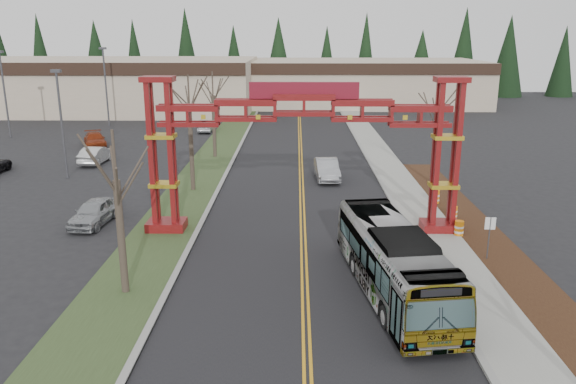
{
  "coord_description": "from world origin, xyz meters",
  "views": [
    {
      "loc": [
        -0.42,
        -12.99,
        11.14
      ],
      "look_at": [
        -0.83,
        15.0,
        3.22
      ],
      "focal_mm": 35.0,
      "sensor_mm": 36.0,
      "label": 1
    }
  ],
  "objects_px": {
    "gateway_arch": "(304,130)",
    "retail_building_east": "(360,82)",
    "parked_car_near_a": "(94,212)",
    "parked_car_far_a": "(206,126)",
    "bare_tree_median_mid": "(189,106)",
    "light_pole_far": "(105,81)",
    "bare_tree_median_far": "(213,96)",
    "bare_tree_median_near": "(116,181)",
    "street_sign": "(490,230)",
    "parked_car_mid_a": "(95,140)",
    "retail_building_west": "(100,85)",
    "transit_bus": "(393,261)",
    "parked_car_near_b": "(96,155)",
    "light_pole_near": "(61,117)",
    "barrel_south": "(459,229)",
    "silver_sedan": "(327,169)",
    "bare_tree_right_far": "(436,114)",
    "light_pole_mid": "(4,88)",
    "barrel_north": "(435,197)",
    "barrel_mid": "(453,213)"
  },
  "relations": [
    {
      "from": "parked_car_far_a",
      "to": "bare_tree_median_far",
      "type": "xyz_separation_m",
      "value": [
        3.0,
        -14.08,
        4.98
      ]
    },
    {
      "from": "bare_tree_median_mid",
      "to": "transit_bus",
      "type": "bearing_deg",
      "value": -54.94
    },
    {
      "from": "bare_tree_median_mid",
      "to": "light_pole_far",
      "type": "bearing_deg",
      "value": 118.07
    },
    {
      "from": "silver_sedan",
      "to": "light_pole_mid",
      "type": "distance_m",
      "value": 39.03
    },
    {
      "from": "light_pole_near",
      "to": "transit_bus",
      "type": "bearing_deg",
      "value": -42.11
    },
    {
      "from": "retail_building_east",
      "to": "light_pole_near",
      "type": "height_order",
      "value": "light_pole_near"
    },
    {
      "from": "retail_building_east",
      "to": "bare_tree_right_far",
      "type": "bearing_deg",
      "value": -90.0
    },
    {
      "from": "gateway_arch",
      "to": "retail_building_east",
      "type": "distance_m",
      "value": 62.8
    },
    {
      "from": "parked_car_far_a",
      "to": "parked_car_near_b",
      "type": "bearing_deg",
      "value": 65.7
    },
    {
      "from": "gateway_arch",
      "to": "barrel_mid",
      "type": "bearing_deg",
      "value": 12.82
    },
    {
      "from": "retail_building_west",
      "to": "parked_car_mid_a",
      "type": "distance_m",
      "value": 30.36
    },
    {
      "from": "parked_car_near_a",
      "to": "light_pole_mid",
      "type": "relative_size",
      "value": 0.47
    },
    {
      "from": "retail_building_east",
      "to": "gateway_arch",
      "type": "bearing_deg",
      "value": -99.17
    },
    {
      "from": "retail_building_east",
      "to": "light_pole_mid",
      "type": "height_order",
      "value": "light_pole_mid"
    },
    {
      "from": "gateway_arch",
      "to": "street_sign",
      "type": "xyz_separation_m",
      "value": [
        9.31,
        -4.31,
        -4.32
      ]
    },
    {
      "from": "transit_bus",
      "to": "retail_building_east",
      "type": "bearing_deg",
      "value": 77.11
    },
    {
      "from": "retail_building_east",
      "to": "bare_tree_median_far",
      "type": "bearing_deg",
      "value": -113.35
    },
    {
      "from": "retail_building_east",
      "to": "bare_tree_median_mid",
      "type": "height_order",
      "value": "bare_tree_median_mid"
    },
    {
      "from": "parked_car_near_b",
      "to": "barrel_south",
      "type": "relative_size",
      "value": 4.8
    },
    {
      "from": "silver_sedan",
      "to": "parked_car_near_a",
      "type": "distance_m",
      "value": 18.37
    },
    {
      "from": "bare_tree_right_far",
      "to": "street_sign",
      "type": "distance_m",
      "value": 15.64
    },
    {
      "from": "bare_tree_median_near",
      "to": "barrel_mid",
      "type": "bearing_deg",
      "value": 30.9
    },
    {
      "from": "silver_sedan",
      "to": "parked_car_mid_a",
      "type": "bearing_deg",
      "value": 147.32
    },
    {
      "from": "bare_tree_median_mid",
      "to": "barrel_north",
      "type": "height_order",
      "value": "bare_tree_median_mid"
    },
    {
      "from": "retail_building_west",
      "to": "bare_tree_median_near",
      "type": "xyz_separation_m",
      "value": [
        22.0,
        -62.2,
        1.39
      ]
    },
    {
      "from": "retail_building_west",
      "to": "bare_tree_median_near",
      "type": "height_order",
      "value": "retail_building_west"
    },
    {
      "from": "barrel_mid",
      "to": "parked_car_near_b",
      "type": "bearing_deg",
      "value": 150.7
    },
    {
      "from": "bare_tree_median_mid",
      "to": "light_pole_far",
      "type": "distance_m",
      "value": 33.57
    },
    {
      "from": "gateway_arch",
      "to": "barrel_mid",
      "type": "relative_size",
      "value": 20.29
    },
    {
      "from": "bare_tree_median_far",
      "to": "transit_bus",
      "type": "bearing_deg",
      "value": -67.37
    },
    {
      "from": "parked_car_near_a",
      "to": "parked_car_far_a",
      "type": "distance_m",
      "value": 33.33
    },
    {
      "from": "retail_building_east",
      "to": "bare_tree_median_near",
      "type": "xyz_separation_m",
      "value": [
        -18.0,
        -70.2,
        1.64
      ]
    },
    {
      "from": "silver_sedan",
      "to": "barrel_north",
      "type": "relative_size",
      "value": 4.83
    },
    {
      "from": "retail_building_west",
      "to": "bare_tree_median_mid",
      "type": "bearing_deg",
      "value": -64.06
    },
    {
      "from": "barrel_mid",
      "to": "light_pole_mid",
      "type": "bearing_deg",
      "value": 145.87
    },
    {
      "from": "bare_tree_right_far",
      "to": "light_pole_near",
      "type": "xyz_separation_m",
      "value": [
        -28.71,
        1.36,
        -0.43
      ]
    },
    {
      "from": "bare_tree_median_near",
      "to": "light_pole_near",
      "type": "bearing_deg",
      "value": 117.61
    },
    {
      "from": "gateway_arch",
      "to": "bare_tree_median_mid",
      "type": "distance_m",
      "value": 11.84
    },
    {
      "from": "parked_car_far_a",
      "to": "light_pole_near",
      "type": "distance_m",
      "value": 23.79
    },
    {
      "from": "light_pole_near",
      "to": "retail_building_west",
      "type": "bearing_deg",
      "value": 105.14
    },
    {
      "from": "retail_building_west",
      "to": "parked_car_near_b",
      "type": "distance_m",
      "value": 38.36
    },
    {
      "from": "parked_car_near_b",
      "to": "street_sign",
      "type": "bearing_deg",
      "value": 144.06
    },
    {
      "from": "barrel_mid",
      "to": "parked_car_mid_a",
      "type": "bearing_deg",
      "value": 142.74
    },
    {
      "from": "parked_car_near_a",
      "to": "bare_tree_median_near",
      "type": "relative_size",
      "value": 0.61
    },
    {
      "from": "gateway_arch",
      "to": "barrel_north",
      "type": "bearing_deg",
      "value": 31.0
    },
    {
      "from": "parked_car_mid_a",
      "to": "parked_car_near_b",
      "type": "bearing_deg",
      "value": -93.33
    },
    {
      "from": "parked_car_mid_a",
      "to": "bare_tree_median_far",
      "type": "bearing_deg",
      "value": -43.75
    },
    {
      "from": "parked_car_near_a",
      "to": "bare_tree_median_near",
      "type": "xyz_separation_m",
      "value": [
        4.61,
        -9.29,
        4.39
      ]
    },
    {
      "from": "parked_car_mid_a",
      "to": "parked_car_far_a",
      "type": "height_order",
      "value": "parked_car_mid_a"
    },
    {
      "from": "street_sign",
      "to": "bare_tree_median_mid",
      "type": "bearing_deg",
      "value": 143.02
    }
  ]
}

